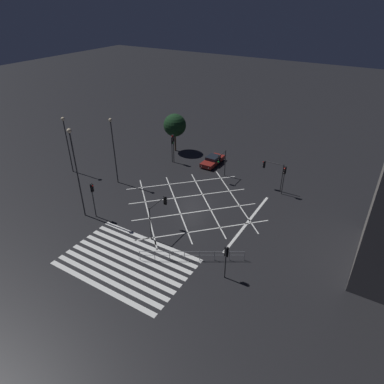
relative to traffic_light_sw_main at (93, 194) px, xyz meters
name	(u,v)px	position (x,y,z in m)	size (l,w,h in m)	color
ground_plane	(192,204)	(7.72, 7.76, -2.99)	(200.00, 200.00, 0.00)	black
road_markings	(151,244)	(8.07, -0.77, -2.99)	(17.89, 24.49, 0.01)	silver
traffic_light_sw_main	(93,194)	(0.00, 0.00, 0.00)	(0.39, 0.36, 4.19)	#2D2D30
traffic_light_median_north	(222,160)	(7.81, 15.05, -0.23)	(0.36, 2.16, 3.78)	#2D2D30
traffic_light_nw_main	(172,145)	(-0.56, 16.06, -0.24)	(0.39, 0.36, 3.85)	#2D2D30
traffic_light_se_cross	(226,256)	(16.37, -0.97, -0.59)	(0.36, 0.39, 3.35)	#2D2D30
traffic_light_ne_cross	(284,175)	(16.02, 15.33, -0.26)	(0.36, 0.39, 3.81)	#2D2D30
traffic_light_median_south	(159,209)	(7.65, 1.45, -0.17)	(0.36, 2.95, 3.81)	#2D2D30
traffic_light_nw_cross	(173,143)	(-0.40, 16.03, 0.08)	(0.36, 0.39, 4.31)	#2D2D30
traffic_light_ne_main	(272,169)	(14.28, 15.92, -0.21)	(2.69, 0.36, 3.77)	#2D2D30
street_lamp_east	(113,143)	(-3.32, 7.25, 2.48)	(0.41, 0.41, 8.67)	#2D2D30
street_lamp_west	(66,135)	(-10.78, 6.38, 2.33)	(0.47, 0.47, 7.79)	#2D2D30
street_lamp_far	(75,162)	(-1.33, -0.45, 3.63)	(0.46, 0.46, 10.17)	#2D2D30
street_tree_near	(175,125)	(-2.56, 19.79, 1.16)	(3.43, 3.43, 5.88)	brown
waiting_car	(213,160)	(4.74, 18.48, -2.41)	(1.79, 4.49, 1.22)	maroon
pedestrian_railing	(192,254)	(12.76, -0.61, -2.32)	(8.36, 5.05, 1.05)	gray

